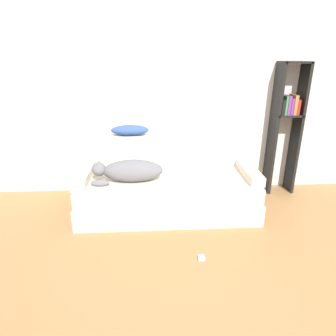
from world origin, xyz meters
The scene contains 10 objects.
wall_back centered at (0.00, 2.70, 1.35)m, with size 7.77×0.06×2.70m.
couch centered at (-0.23, 2.02, 0.22)m, with size 2.06×0.88×0.44m.
couch_backrest centered at (-0.23, 2.39, 0.64)m, with size 2.02×0.15×0.41m.
couch_arm_left centered at (-1.18, 2.02, 0.49)m, with size 0.15×0.69×0.10m.
couch_arm_right centered at (0.73, 2.02, 0.49)m, with size 0.15×0.69×0.10m.
dog centered at (-0.65, 1.93, 0.57)m, with size 0.79×0.29×0.25m.
laptop centered at (-0.03, 1.96, 0.45)m, with size 0.31×0.23×0.02m.
throw_pillow centered at (-0.66, 2.39, 0.91)m, with size 0.46×0.19×0.13m.
bookshelf centered at (1.33, 2.52, 0.96)m, with size 0.35×0.26×1.69m.
power_adapter centered at (0.03, 1.09, 0.01)m, with size 0.06×0.06×0.03m.
Camera 1 is at (-0.41, -1.17, 1.80)m, focal length 32.00 mm.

